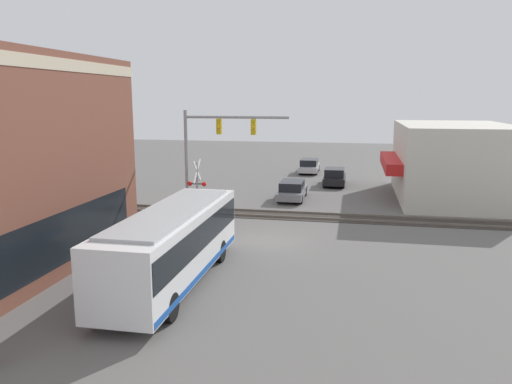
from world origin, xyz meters
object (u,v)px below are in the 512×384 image
Objects in this scene: city_bus at (173,243)px; parked_car_grey at (292,191)px; crossing_signal at (197,184)px; parked_car_black at (334,177)px; parked_car_silver at (309,166)px.

parked_car_grey is at bearing -8.28° from city_bus.
parked_car_grey is (7.65, -4.86, -1.63)m from crossing_signal.
crossing_signal is at bearing 147.57° from parked_car_grey.
crossing_signal is 0.88× the size of parked_car_black.
city_bus is 25.23m from parked_car_black.
parked_car_black reaches higher than parked_car_grey.
crossing_signal reaches higher than parked_car_grey.
parked_car_silver is at bearing -4.71° from city_bus.
parked_car_silver is (21.32, -4.86, -1.63)m from crossing_signal.
parked_car_grey is 13.67m from parked_car_silver.
parked_car_black is (24.62, -5.40, -1.00)m from city_bus.
parked_car_black is 0.93× the size of parked_car_silver.
parked_car_black reaches higher than parked_car_silver.
parked_car_silver is (13.67, 0.00, -0.00)m from parked_car_grey.
parked_car_grey is (17.86, -2.60, -1.03)m from city_bus.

